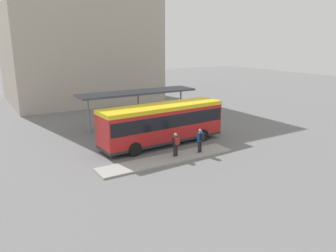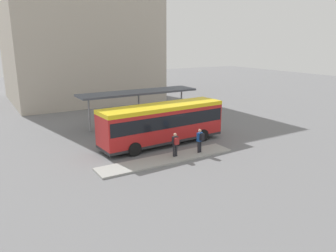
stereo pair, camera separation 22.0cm
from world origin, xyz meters
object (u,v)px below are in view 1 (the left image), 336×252
at_px(bicycle_orange, 209,120).
at_px(pedestrian_waiting, 200,139).
at_px(city_bus, 163,122).
at_px(pedestrian_companion, 176,143).
at_px(bicycle_yellow, 198,117).
at_px(bicycle_red, 201,119).

bearing_deg(bicycle_orange, pedestrian_waiting, 146.49).
distance_m(city_bus, pedestrian_waiting, 3.62).
xyz_separation_m(city_bus, pedestrian_waiting, (1.14, -3.36, -0.73)).
bearing_deg(pedestrian_companion, pedestrian_waiting, -93.07).
relative_size(city_bus, bicycle_yellow, 6.01).
xyz_separation_m(bicycle_orange, bicycle_yellow, (-0.10, 1.64, -0.02)).
distance_m(pedestrian_waiting, bicycle_yellow, 10.27).
bearing_deg(bicycle_yellow, bicycle_orange, 176.66).
bearing_deg(pedestrian_waiting, bicycle_orange, -55.51).
xyz_separation_m(bicycle_red, bicycle_yellow, (0.29, 0.82, -0.01)).
xyz_separation_m(pedestrian_waiting, bicycle_red, (5.70, 7.49, -0.73)).
xyz_separation_m(pedestrian_companion, bicycle_yellow, (7.94, 8.11, -0.71)).
height_order(city_bus, bicycle_red, city_bus).
xyz_separation_m(pedestrian_waiting, bicycle_yellow, (5.99, 8.31, -0.74)).
distance_m(city_bus, bicycle_yellow, 8.80).
height_order(pedestrian_waiting, pedestrian_companion, pedestrian_waiting).
relative_size(pedestrian_companion, bicycle_red, 0.96).
relative_size(bicycle_red, bicycle_yellow, 1.03).
bearing_deg(bicycle_orange, bicycle_yellow, 12.36).
xyz_separation_m(pedestrian_companion, bicycle_orange, (8.04, 6.46, -0.69)).
height_order(city_bus, pedestrian_waiting, city_bus).
bearing_deg(bicycle_red, bicycle_orange, 16.54).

